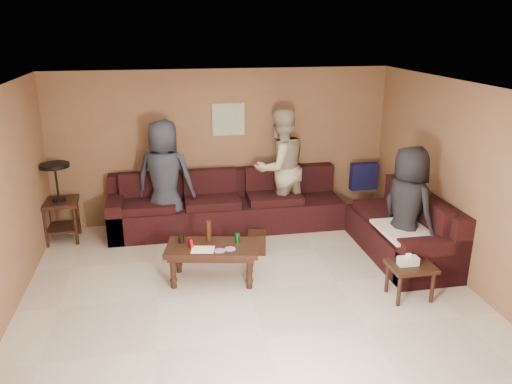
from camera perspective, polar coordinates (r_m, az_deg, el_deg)
room at (r=5.72m, az=-0.91°, el=3.44°), size 5.60×5.50×2.50m
sectional_sofa at (r=7.71m, az=3.22°, el=-2.93°), size 4.65×2.90×0.97m
coffee_table at (r=6.44m, az=-5.03°, el=-6.71°), size 1.26×0.80×0.77m
end_table_left at (r=8.05m, az=-21.57°, el=-0.97°), size 0.57×0.57×1.22m
side_table_right at (r=6.32m, az=17.22°, el=-8.37°), size 0.53×0.43×0.58m
waste_bin at (r=7.27m, az=0.10°, el=-5.77°), size 0.31×0.31×0.31m
wall_art at (r=8.12m, az=-3.17°, el=8.28°), size 0.52×0.04×0.52m
person_left at (r=7.74m, az=-10.36°, el=1.47°), size 1.02×0.81×1.83m
person_middle at (r=8.04m, az=2.78°, el=2.78°), size 1.13×1.01×1.93m
person_right at (r=6.89m, az=16.90°, el=-1.83°), size 0.79×0.96×1.69m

